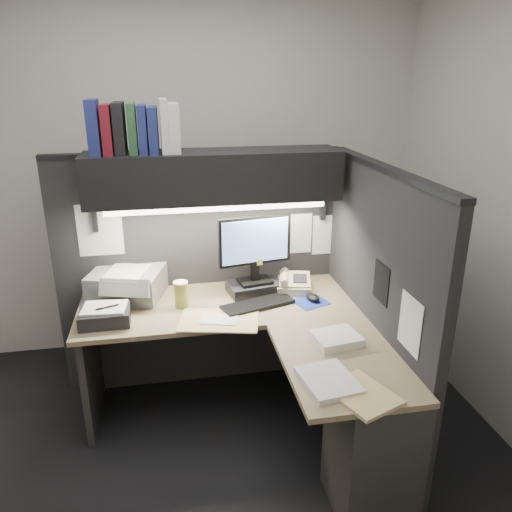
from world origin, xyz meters
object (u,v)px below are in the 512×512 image
Objects in this scene: overhead_shelf at (214,176)px; printer at (127,283)px; keyboard at (258,304)px; telephone at (294,284)px; notebook_stack at (105,315)px; desk at (288,388)px; coffee_cup at (181,295)px; monitor at (255,263)px.

overhead_shelf is 0.89m from printer.
overhead_shelf reaches higher than keyboard.
keyboard is at bearing -5.59° from printer.
telephone is 0.81× the size of notebook_stack.
notebook_stack is at bearing -154.10° from telephone.
desk is 0.86m from coffee_cup.
telephone is at bearing 11.33° from notebook_stack.
printer is (-0.82, 0.10, -0.12)m from monitor.
monitor reaches higher than keyboard.
monitor is at bearing 8.96° from printer.
telephone is (0.20, 0.67, 0.33)m from desk.
desk is at bearing -92.32° from telephone.
overhead_shelf is 0.76m from coffee_cup.
desk is 3.73× the size of keyboard.
printer is (-1.08, 0.12, 0.04)m from telephone.
printer reaches higher than coffee_cup.
coffee_cup is (-0.75, -0.12, 0.03)m from telephone.
telephone reaches higher than notebook_stack.
monitor is 0.52m from coffee_cup.
coffee_cup is 0.36× the size of printer.
notebook_stack is at bearing -155.09° from overhead_shelf.
monitor is 0.31m from telephone.
monitor is at bearing -14.54° from overhead_shelf.
printer is at bearing 140.86° from keyboard.
printer reaches higher than desk.
desk is 1.13m from notebook_stack.
overhead_shelf reaches higher than telephone.
desk is 7.43× the size of telephone.
printer is at bearing 138.08° from desk.
coffee_cup reaches higher than desk.
notebook_stack is (-0.93, -0.26, -0.16)m from monitor.
overhead_shelf is at bearing 38.87° from coffee_cup.
notebook_stack reaches higher than desk.
overhead_shelf is 6.78× the size of telephone.
desk is at bearing -95.12° from monitor.
overhead_shelf is 1.05m from notebook_stack.
coffee_cup reaches higher than notebook_stack.
monitor is 1.84× the size of notebook_stack.
notebook_stack reaches higher than keyboard.
keyboard is at bearing -130.85° from telephone.
printer is (-0.33, 0.23, 0.01)m from coffee_cup.
printer reaches higher than notebook_stack.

